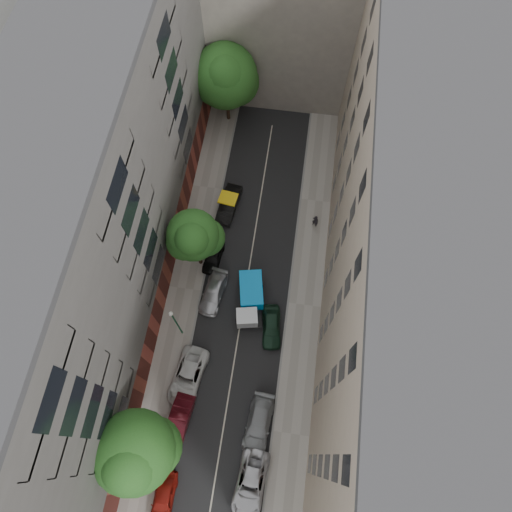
% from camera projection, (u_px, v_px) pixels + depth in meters
% --- Properties ---
extents(ground, '(120.00, 120.00, 0.00)m').
position_uv_depth(ground, '(245.00, 297.00, 41.69)').
color(ground, '#4C4C49').
rests_on(ground, ground).
extents(road_surface, '(8.00, 44.00, 0.02)m').
position_uv_depth(road_surface, '(245.00, 297.00, 41.68)').
color(road_surface, black).
rests_on(road_surface, ground).
extents(sidewalk_left, '(3.00, 44.00, 0.15)m').
position_uv_depth(sidewalk_left, '(186.00, 289.00, 41.94)').
color(sidewalk_left, gray).
rests_on(sidewalk_left, ground).
extents(sidewalk_right, '(3.00, 44.00, 0.15)m').
position_uv_depth(sidewalk_right, '(304.00, 305.00, 41.31)').
color(sidewalk_right, gray).
rests_on(sidewalk_right, ground).
extents(building_left, '(8.00, 44.00, 20.00)m').
position_uv_depth(building_left, '(92.00, 233.00, 33.15)').
color(building_left, '#494744').
rests_on(building_left, ground).
extents(building_right, '(8.00, 44.00, 20.00)m').
position_uv_depth(building_right, '(396.00, 273.00, 31.90)').
color(building_right, tan).
rests_on(building_right, ground).
extents(tarp_truck, '(2.81, 5.19, 2.25)m').
position_uv_depth(tarp_truck, '(250.00, 299.00, 40.33)').
color(tarp_truck, black).
rests_on(tarp_truck, ground).
extents(car_left_0, '(1.64, 4.03, 1.37)m').
position_uv_depth(car_left_0, '(163.00, 499.00, 34.54)').
color(car_left_0, maroon).
rests_on(car_left_0, ground).
extents(car_left_1, '(2.01, 4.55, 1.45)m').
position_uv_depth(car_left_1, '(179.00, 421.00, 36.72)').
color(car_left_1, '#4B0F16').
rests_on(car_left_1, ground).
extents(car_left_2, '(3.09, 5.40, 1.42)m').
position_uv_depth(car_left_2, '(188.00, 376.00, 38.16)').
color(car_left_2, silver).
rests_on(car_left_2, ground).
extents(car_left_3, '(2.39, 4.62, 1.28)m').
position_uv_depth(car_left_3, '(213.00, 293.00, 41.19)').
color(car_left_3, '#B0B0B5').
rests_on(car_left_3, ground).
extents(car_left_4, '(1.81, 3.89, 1.29)m').
position_uv_depth(car_left_4, '(213.00, 256.00, 42.65)').
color(car_left_4, black).
rests_on(car_left_4, ground).
extents(car_left_5, '(2.12, 4.61, 1.46)m').
position_uv_depth(car_left_5, '(229.00, 204.00, 44.75)').
color(car_left_5, black).
rests_on(car_left_5, ground).
extents(car_right_0, '(2.67, 5.12, 1.38)m').
position_uv_depth(car_right_0, '(251.00, 483.00, 34.97)').
color(car_right_0, '#B9B9BE').
rests_on(car_right_0, ground).
extents(car_right_1, '(2.36, 4.97, 1.40)m').
position_uv_depth(car_right_1, '(259.00, 424.00, 36.67)').
color(car_right_1, gray).
rests_on(car_right_1, ground).
extents(car_right_2, '(2.14, 4.20, 1.37)m').
position_uv_depth(car_right_2, '(271.00, 327.00, 39.88)').
color(car_right_2, black).
rests_on(car_right_2, ground).
extents(tree_near, '(5.83, 5.63, 9.31)m').
position_uv_depth(tree_near, '(136.00, 454.00, 30.64)').
color(tree_near, '#382619').
rests_on(tree_near, sidewalk_left).
extents(tree_mid, '(4.81, 4.45, 8.23)m').
position_uv_depth(tree_mid, '(194.00, 237.00, 37.75)').
color(tree_mid, '#382619').
rests_on(tree_mid, sidewalk_left).
extents(tree_far, '(6.44, 6.33, 9.17)m').
position_uv_depth(tree_far, '(226.00, 78.00, 44.34)').
color(tree_far, '#382619').
rests_on(tree_far, sidewalk_left).
extents(lamp_post, '(0.36, 0.36, 6.06)m').
position_uv_depth(lamp_post, '(175.00, 321.00, 36.76)').
color(lamp_post, '#1A5C3A').
rests_on(lamp_post, sidewalk_left).
extents(pedestrian, '(0.73, 0.62, 1.71)m').
position_uv_depth(pedestrian, '(315.00, 221.00, 43.71)').
color(pedestrian, black).
rests_on(pedestrian, sidewalk_right).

